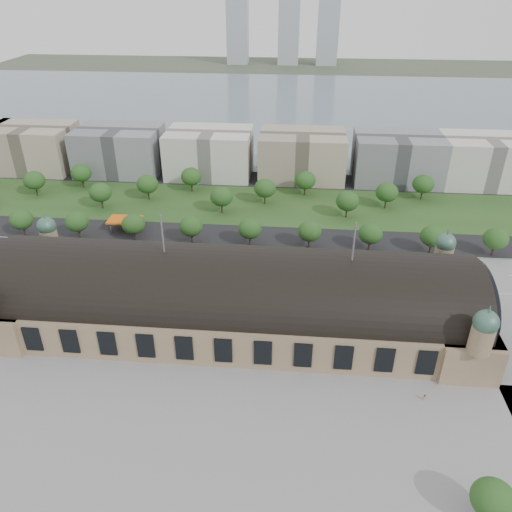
# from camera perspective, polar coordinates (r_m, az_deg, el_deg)

# --- Properties ---
(ground) EXTENTS (900.00, 900.00, 0.00)m
(ground) POSITION_cam_1_polar(r_m,az_deg,el_deg) (160.29, -2.62, -7.81)
(ground) COLOR black
(ground) RESTS_ON ground
(station) EXTENTS (150.00, 48.40, 44.30)m
(station) POSITION_cam_1_polar(r_m,az_deg,el_deg) (154.23, -2.70, -4.79)
(station) COLOR #9B8260
(station) RESTS_ON ground
(plaza_south) EXTENTS (190.00, 48.00, 0.12)m
(plaza_south) POSITION_cam_1_polar(r_m,az_deg,el_deg) (127.72, -0.59, -20.18)
(plaza_south) COLOR gray
(plaza_south) RESTS_ON ground
(road_slab) EXTENTS (260.00, 26.00, 0.10)m
(road_slab) POSITION_cam_1_polar(r_m,az_deg,el_deg) (194.48, -7.02, -0.60)
(road_slab) COLOR black
(road_slab) RESTS_ON ground
(grass_belt) EXTENTS (300.00, 45.00, 0.10)m
(grass_belt) POSITION_cam_1_polar(r_m,az_deg,el_deg) (241.81, -3.30, 5.95)
(grass_belt) COLOR #284A1D
(grass_belt) RESTS_ON ground
(petrol_station) EXTENTS (14.00, 13.00, 5.05)m
(petrol_station) POSITION_cam_1_polar(r_m,az_deg,el_deg) (225.13, -14.20, 3.97)
(petrol_station) COLOR orange
(petrol_station) RESTS_ON ground
(lake) EXTENTS (700.00, 320.00, 0.08)m
(lake) POSITION_cam_1_polar(r_m,az_deg,el_deg) (435.10, 2.68, 16.85)
(lake) COLOR slate
(lake) RESTS_ON ground
(far_shore) EXTENTS (700.00, 120.00, 0.14)m
(far_shore) POSITION_cam_1_polar(r_m,az_deg,el_deg) (631.44, 3.63, 20.91)
(far_shore) COLOR #44513D
(far_shore) RESTS_ON ground
(far_tower_left) EXTENTS (24.00, 24.00, 80.00)m
(far_tower_left) POSITION_cam_1_polar(r_m,az_deg,el_deg) (641.00, -2.11, 24.69)
(far_tower_left) COLOR #9EA8B2
(far_tower_left) RESTS_ON ground
(far_tower_mid) EXTENTS (24.00, 24.00, 85.00)m
(far_tower_mid) POSITION_cam_1_polar(r_m,az_deg,el_deg) (636.22, 3.80, 24.84)
(far_tower_mid) COLOR #9EA8B2
(far_tower_mid) RESTS_ON ground
(far_tower_right) EXTENTS (24.00, 24.00, 75.00)m
(far_tower_right) POSITION_cam_1_polar(r_m,az_deg,el_deg) (636.95, 8.22, 24.18)
(far_tower_right) COLOR #9EA8B2
(far_tower_right) RESTS_ON ground
(office_1) EXTENTS (45.00, 32.00, 24.00)m
(office_1) POSITION_cam_1_polar(r_m,az_deg,el_deg) (310.31, -24.21, 11.23)
(office_1) COLOR tan
(office_1) RESTS_ON ground
(office_2) EXTENTS (45.00, 32.00, 24.00)m
(office_2) POSITION_cam_1_polar(r_m,az_deg,el_deg) (289.72, -15.33, 11.59)
(office_2) COLOR gray
(office_2) RESTS_ON ground
(office_3) EXTENTS (45.00, 32.00, 24.00)m
(office_3) POSITION_cam_1_polar(r_m,az_deg,el_deg) (276.73, -5.34, 11.67)
(office_3) COLOR silver
(office_3) RESTS_ON ground
(office_4) EXTENTS (45.00, 32.00, 24.00)m
(office_4) POSITION_cam_1_polar(r_m,az_deg,el_deg) (272.44, 5.28, 11.38)
(office_4) COLOR tan
(office_4) RESTS_ON ground
(office_5) EXTENTS (45.00, 32.00, 24.00)m
(office_5) POSITION_cam_1_polar(r_m,az_deg,el_deg) (277.25, 15.85, 10.71)
(office_5) COLOR gray
(office_5) RESTS_ON ground
(office_6) EXTENTS (45.00, 32.00, 24.00)m
(office_6) POSITION_cam_1_polar(r_m,az_deg,el_deg) (289.00, 24.75, 9.86)
(office_6) COLOR silver
(office_6) RESTS_ON ground
(tree_row_1) EXTENTS (9.60, 9.60, 11.52)m
(tree_row_1) POSITION_cam_1_polar(r_m,az_deg,el_deg) (230.63, -25.24, 3.79)
(tree_row_1) COLOR #2D2116
(tree_row_1) RESTS_ON ground
(tree_row_2) EXTENTS (9.60, 9.60, 11.52)m
(tree_row_2) POSITION_cam_1_polar(r_m,az_deg,el_deg) (219.70, -19.79, 3.70)
(tree_row_2) COLOR #2D2116
(tree_row_2) RESTS_ON ground
(tree_row_3) EXTENTS (9.60, 9.60, 11.52)m
(tree_row_3) POSITION_cam_1_polar(r_m,az_deg,el_deg) (210.94, -13.82, 3.56)
(tree_row_3) COLOR #2D2116
(tree_row_3) RESTS_ON ground
(tree_row_4) EXTENTS (9.60, 9.60, 11.52)m
(tree_row_4) POSITION_cam_1_polar(r_m,az_deg,el_deg) (204.64, -7.43, 3.37)
(tree_row_4) COLOR #2D2116
(tree_row_4) RESTS_ON ground
(tree_row_5) EXTENTS (9.60, 9.60, 11.52)m
(tree_row_5) POSITION_cam_1_polar(r_m,az_deg,el_deg) (201.02, -0.71, 3.13)
(tree_row_5) COLOR #2D2116
(tree_row_5) RESTS_ON ground
(tree_row_6) EXTENTS (9.60, 9.60, 11.52)m
(tree_row_6) POSITION_cam_1_polar(r_m,az_deg,el_deg) (200.23, 6.14, 2.83)
(tree_row_6) COLOR #2D2116
(tree_row_6) RESTS_ON ground
(tree_row_7) EXTENTS (9.60, 9.60, 11.52)m
(tree_row_7) POSITION_cam_1_polar(r_m,az_deg,el_deg) (202.31, 12.95, 2.50)
(tree_row_7) COLOR #2D2116
(tree_row_7) RESTS_ON ground
(tree_row_8) EXTENTS (9.60, 9.60, 11.52)m
(tree_row_8) POSITION_cam_1_polar(r_m,az_deg,el_deg) (207.17, 19.53, 2.14)
(tree_row_8) COLOR #2D2116
(tree_row_8) RESTS_ON ground
(tree_row_9) EXTENTS (9.60, 9.60, 11.52)m
(tree_row_9) POSITION_cam_1_polar(r_m,az_deg,el_deg) (214.61, 25.73, 1.78)
(tree_row_9) COLOR #2D2116
(tree_row_9) RESTS_ON ground
(tree_belt_1) EXTENTS (10.40, 10.40, 12.48)m
(tree_belt_1) POSITION_cam_1_polar(r_m,az_deg,el_deg) (271.11, -24.02, 7.91)
(tree_belt_1) COLOR #2D2116
(tree_belt_1) RESTS_ON ground
(tree_belt_2) EXTENTS (10.40, 10.40, 12.48)m
(tree_belt_2) POSITION_cam_1_polar(r_m,az_deg,el_deg) (272.72, -19.36, 8.95)
(tree_belt_2) COLOR #2D2116
(tree_belt_2) RESTS_ON ground
(tree_belt_3) EXTENTS (10.40, 10.40, 12.48)m
(tree_belt_3) POSITION_cam_1_polar(r_m,az_deg,el_deg) (244.84, -17.36, 6.96)
(tree_belt_3) COLOR #2D2116
(tree_belt_3) RESTS_ON ground
(tree_belt_4) EXTENTS (10.40, 10.40, 12.48)m
(tree_belt_4) POSITION_cam_1_polar(r_m,az_deg,el_deg) (248.96, -12.30, 8.03)
(tree_belt_4) COLOR #2D2116
(tree_belt_4) RESTS_ON ground
(tree_belt_5) EXTENTS (10.40, 10.40, 12.48)m
(tree_belt_5) POSITION_cam_1_polar(r_m,az_deg,el_deg) (254.99, -7.42, 9.00)
(tree_belt_5) COLOR #2D2116
(tree_belt_5) RESTS_ON ground
(tree_belt_6) EXTENTS (10.40, 10.40, 12.48)m
(tree_belt_6) POSITION_cam_1_polar(r_m,az_deg,el_deg) (229.69, -3.96, 6.78)
(tree_belt_6) COLOR #2D2116
(tree_belt_6) RESTS_ON ground
(tree_belt_7) EXTENTS (10.40, 10.40, 12.48)m
(tree_belt_7) POSITION_cam_1_polar(r_m,az_deg,el_deg) (238.65, 1.03, 7.76)
(tree_belt_7) COLOR #2D2116
(tree_belt_7) RESTS_ON ground
(tree_belt_8) EXTENTS (10.40, 10.40, 12.48)m
(tree_belt_8) POSITION_cam_1_polar(r_m,az_deg,el_deg) (249.32, 5.65, 8.61)
(tree_belt_8) COLOR #2D2116
(tree_belt_8) RESTS_ON ground
(tree_belt_9) EXTENTS (10.40, 10.40, 12.48)m
(tree_belt_9) POSITION_cam_1_polar(r_m,az_deg,el_deg) (228.18, 10.42, 6.18)
(tree_belt_9) COLOR #2D2116
(tree_belt_9) RESTS_ON ground
(tree_belt_10) EXTENTS (10.40, 10.40, 12.48)m
(tree_belt_10) POSITION_cam_1_polar(r_m,az_deg,el_deg) (241.72, 14.74, 7.05)
(tree_belt_10) COLOR #2D2116
(tree_belt_10) RESTS_ON ground
(tree_belt_11) EXTENTS (10.40, 10.40, 12.48)m
(tree_belt_11) POSITION_cam_1_polar(r_m,az_deg,el_deg) (256.52, 18.59, 7.79)
(tree_belt_11) COLOR #2D2116
(tree_belt_11) RESTS_ON ground
(tree_plaza_s) EXTENTS (9.00, 9.00, 10.64)m
(tree_plaza_s) POSITION_cam_1_polar(r_m,az_deg,el_deg) (119.65, 25.51, -23.83)
(tree_plaza_s) COLOR #2D2116
(tree_plaza_s) RESTS_ON ground
(traffic_car_2) EXTENTS (5.37, 2.52, 1.48)m
(traffic_car_2) POSITION_cam_1_polar(r_m,az_deg,el_deg) (205.35, -23.47, -1.08)
(traffic_car_2) COLOR black
(traffic_car_2) RESTS_ON ground
(traffic_car_3) EXTENTS (5.19, 2.65, 1.44)m
(traffic_car_3) POSITION_cam_1_polar(r_m,az_deg,el_deg) (208.59, -12.62, 1.33)
(traffic_car_3) COLOR maroon
(traffic_car_3) RESTS_ON ground
(traffic_car_4) EXTENTS (3.88, 1.62, 1.31)m
(traffic_car_4) POSITION_cam_1_polar(r_m,az_deg,el_deg) (187.96, 2.24, -1.31)
(traffic_car_4) COLOR #1C1948
(traffic_car_4) RESTS_ON ground
(traffic_car_5) EXTENTS (4.62, 2.04, 1.47)m
(traffic_car_5) POSITION_cam_1_polar(r_m,az_deg,el_deg) (192.52, 14.32, -1.47)
(traffic_car_5) COLOR #4E4F55
(traffic_car_5) RESTS_ON ground
(parked_car_0) EXTENTS (5.13, 3.59, 1.61)m
(parked_car_0) POSITION_cam_1_polar(r_m,az_deg,el_deg) (192.02, -19.42, -2.40)
(parked_car_0) COLOR black
(parked_car_0) RESTS_ON ground
(parked_car_1) EXTENTS (5.43, 4.38, 1.37)m
(parked_car_1) POSITION_cam_1_polar(r_m,az_deg,el_deg) (193.71, -19.16, -2.09)
(parked_car_1) COLOR maroon
(parked_car_1) RESTS_ON ground
(parked_car_2) EXTENTS (5.69, 4.57, 1.55)m
(parked_car_2) POSITION_cam_1_polar(r_m,az_deg,el_deg) (191.12, -17.39, -2.19)
(parked_car_2) COLOR #1A2348
(parked_car_2) RESTS_ON ground
(parked_car_3) EXTENTS (4.02, 3.34, 1.29)m
(parked_car_3) POSITION_cam_1_polar(r_m,az_deg,el_deg) (187.58, -12.83, -2.19)
(parked_car_3) COLOR #525559
(parked_car_3) RESTS_ON ground
(parked_car_4) EXTENTS (4.34, 3.51, 1.39)m
(parked_car_4) POSITION_cam_1_polar(r_m,az_deg,el_deg) (183.75, -12.56, -2.87)
(parked_car_4) COLOR silver
(parked_car_4) RESTS_ON ground
(parked_car_5) EXTENTS (5.27, 4.62, 1.35)m
(parked_car_5) POSITION_cam_1_polar(r_m,az_deg,el_deg) (184.35, -9.23, -2.39)
(parked_car_5) COLOR gray
(parked_car_5) RESTS_ON ground
(parked_car_6) EXTENTS (5.28, 4.73, 1.47)m
(parked_car_6) POSITION_cam_1_polar(r_m,az_deg,el_deg) (182.34, -7.25, -2.59)
(parked_car_6) COLOR black
(parked_car_6) RESTS_ON ground
(bus_west) EXTENTS (12.82, 4.20, 3.51)m
(bus_west) POSITION_cam_1_polar(r_m,az_deg,el_deg) (188.53, -7.37, -1.06)
(bus_west) COLOR red
(bus_west) RESTS_ON ground
(bus_mid) EXTENTS (11.66, 3.83, 3.19)m
(bus_mid) POSITION_cam_1_polar(r_m,az_deg,el_deg) (180.56, 2.01, -2.38)
(bus_mid) COLOR silver
(bus_mid) RESTS_ON ground
(bus_east) EXTENTS (12.69, 3.21, 3.52)m
(bus_east) POSITION_cam_1_polar(r_m,az_deg,el_deg) (184.11, 8.75, -1.99)
(bus_east) COLOR silver
(bus_east) RESTS_ON ground
(pedestrian_0) EXTENTS (0.97, 0.72, 1.77)m
(pedestrian_0) POSITION_cam_1_polar(r_m,az_deg,el_deg) (142.47, 18.68, -15.07)
(pedestrian_0) COLOR gray
(pedestrian_0) RESTS_ON ground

